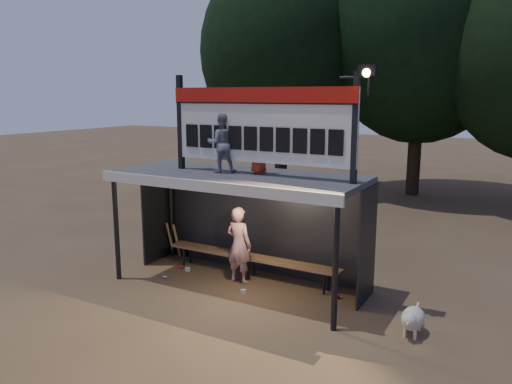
# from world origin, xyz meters

# --- Properties ---
(ground) EXTENTS (80.00, 80.00, 0.00)m
(ground) POSITION_xyz_m (0.00, 0.00, 0.00)
(ground) COLOR #4F3C27
(ground) RESTS_ON ground
(player) EXTENTS (0.62, 0.44, 1.60)m
(player) POSITION_xyz_m (-0.09, 0.19, 0.80)
(player) COLOR silver
(player) RESTS_ON ground
(child_a) EXTENTS (0.71, 0.67, 1.15)m
(child_a) POSITION_xyz_m (-0.32, -0.04, 2.90)
(child_a) COLOR gray
(child_a) RESTS_ON dugout_shelter
(child_b) EXTENTS (0.55, 0.55, 0.96)m
(child_b) POSITION_xyz_m (0.39, 0.18, 2.80)
(child_b) COLOR #AB2C1A
(child_b) RESTS_ON dugout_shelter
(dugout_shelter) EXTENTS (5.10, 2.08, 2.32)m
(dugout_shelter) POSITION_xyz_m (0.00, 0.24, 1.85)
(dugout_shelter) COLOR #3D3D3F
(dugout_shelter) RESTS_ON ground
(scoreboard_assembly) EXTENTS (4.10, 0.27, 1.99)m
(scoreboard_assembly) POSITION_xyz_m (0.56, -0.01, 3.32)
(scoreboard_assembly) COLOR black
(scoreboard_assembly) RESTS_ON dugout_shelter
(bench) EXTENTS (4.00, 0.35, 0.48)m
(bench) POSITION_xyz_m (0.00, 0.55, 0.43)
(bench) COLOR brown
(bench) RESTS_ON ground
(tree_left) EXTENTS (6.46, 6.46, 9.27)m
(tree_left) POSITION_xyz_m (-4.00, 10.00, 5.51)
(tree_left) COLOR black
(tree_left) RESTS_ON ground
(tree_mid) EXTENTS (7.22, 7.22, 10.36)m
(tree_mid) POSITION_xyz_m (1.00, 11.50, 6.17)
(tree_mid) COLOR #312416
(tree_mid) RESTS_ON ground
(dog) EXTENTS (0.36, 0.81, 0.49)m
(dog) POSITION_xyz_m (3.57, -0.44, 0.28)
(dog) COLOR beige
(dog) RESTS_ON ground
(bats) EXTENTS (0.48, 0.33, 0.84)m
(bats) POSITION_xyz_m (-2.20, 0.82, 0.43)
(bats) COLOR olive
(bats) RESTS_ON ground
(litter) EXTENTS (3.72, 0.87, 0.08)m
(litter) POSITION_xyz_m (-0.43, 0.01, 0.04)
(litter) COLOR #A81C1E
(litter) RESTS_ON ground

